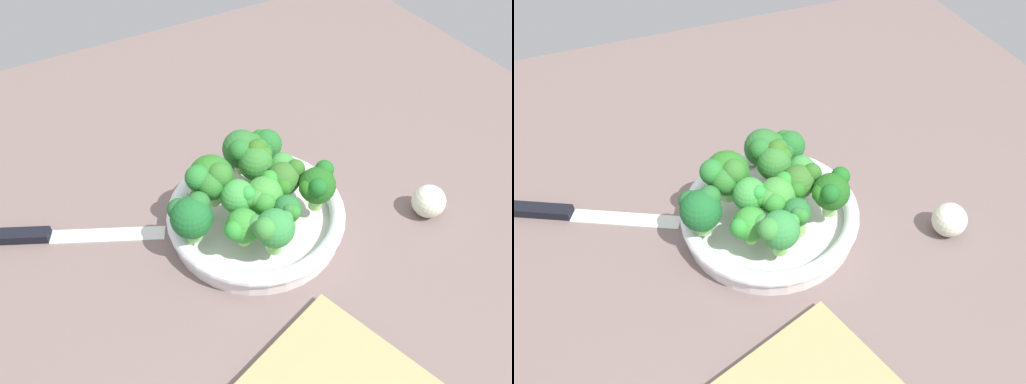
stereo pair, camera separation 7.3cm
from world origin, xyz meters
The scene contains 17 objects.
ground_plane centered at (0.00, 0.00, -1.25)cm, with size 130.00×130.00×2.50cm, color #705E5A.
bowl centered at (-0.63, -3.19, 2.13)cm, with size 26.62×26.62×4.17cm.
broccoli_floret_0 centered at (-8.48, -1.11, 8.42)cm, with size 6.19×6.17×7.15cm.
broccoli_floret_1 centered at (-5.13, -0.44, 8.54)cm, with size 5.54×5.41×7.08cm.
broccoli_floret_2 centered at (-0.07, -13.46, 8.07)cm, with size 6.71×6.09×6.78cm.
broccoli_floret_3 centered at (-8.71, 3.11, 7.38)cm, with size 5.35×4.87×5.67cm.
broccoli_floret_4 centered at (7.55, -5.13, 8.56)cm, with size 5.29×5.96×7.12cm.
broccoli_floret_5 centered at (-4.34, -8.47, 9.21)cm, with size 7.36×7.41×8.30cm.
broccoli_floret_6 centered at (4.57, -8.02, 7.61)cm, with size 5.20×5.57×5.73cm.
broccoli_floret_7 centered at (0.25, -6.28, 8.31)cm, with size 5.06×4.97×6.79cm.
broccoli_floret_8 centered at (3.74, 4.28, 8.67)cm, with size 5.42×6.23×7.12cm.
broccoli_floret_9 centered at (5.25, -1.54, 7.64)cm, with size 4.57×4.01×5.83cm.
broccoli_floret_10 centered at (1.42, -3.01, 8.09)cm, with size 6.14×5.85×6.51cm.
broccoli_floret_11 centered at (0.09, 1.16, 8.21)cm, with size 5.40×5.91×6.63cm.
broccoli_floret_12 centered at (-3.38, 3.01, 6.98)cm, with size 4.12×4.17×5.07cm.
knife centered at (-13.66, -31.15, 0.55)cm, with size 14.13×24.83×1.50cm.
garlic_bulb centered at (10.32, 21.05, 2.57)cm, with size 5.14×5.14×5.14cm, color silver.
Camera 1 is at (43.76, -28.59, 59.35)cm, focal length 35.81 mm.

